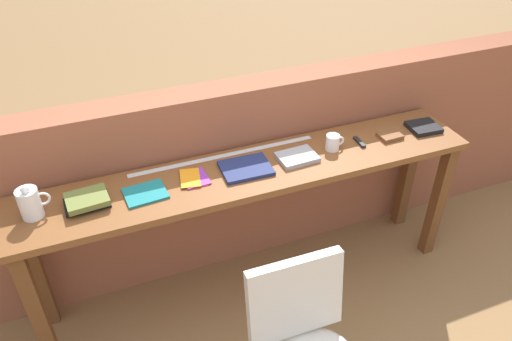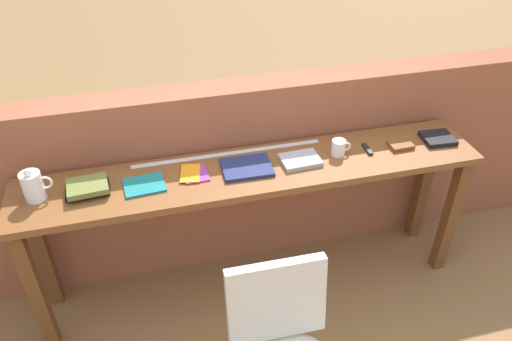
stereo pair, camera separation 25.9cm
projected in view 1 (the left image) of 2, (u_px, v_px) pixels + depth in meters
The scene contains 14 objects.
ground_plane at pixel (272, 318), 2.93m from camera, with size 40.00×40.00×0.00m, color olive.
brick_wall_back at pixel (233, 175), 3.06m from camera, with size 6.00×0.20×1.21m, color #935138.
sideboard at pixel (253, 189), 2.73m from camera, with size 2.50×0.44×0.88m.
pitcher_white at pixel (30, 203), 2.29m from camera, with size 0.14×0.10×0.18m.
book_stack_leftmost at pixel (87, 201), 2.38m from camera, with size 0.21×0.17×0.05m.
magazine_cycling at pixel (145, 193), 2.46m from camera, with size 0.20×0.17×0.01m, color #19757A.
pamphlet_pile_colourful at pixel (194, 178), 2.56m from camera, with size 0.16×0.18×0.01m.
book_open_centre at pixel (246, 168), 2.63m from camera, with size 0.26×0.20×0.02m, color navy.
book_grey_hardcover at pixel (297, 157), 2.71m from camera, with size 0.21×0.16×0.03m, color #9E9EA3.
mug at pixel (333, 142), 2.77m from camera, with size 0.11×0.08×0.09m.
multitool_folded at pixel (359, 142), 2.84m from camera, with size 0.02×0.11×0.02m, color black.
leather_journal_brown at pixel (390, 136), 2.89m from camera, with size 0.13×0.10×0.02m, color brown.
book_repair_rightmost at pixel (423, 127), 2.97m from camera, with size 0.17×0.16×0.03m, color black.
ruler_metal_back_edge at pixel (224, 156), 2.74m from camera, with size 1.06×0.03×0.00m, color silver.
Camera 1 is at (-0.77, -1.71, 2.41)m, focal length 35.00 mm.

